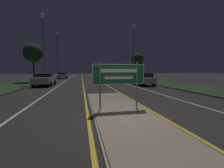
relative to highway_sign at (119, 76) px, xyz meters
The scene contains 22 objects.
ground_plane 1.78m from the highway_sign, 90.00° to the right, with size 160.00×160.00×0.00m, color #282623.
median_island 1.50m from the highway_sign, 90.00° to the left, with size 2.39×9.03×0.10m.
verge_left 21.39m from the highway_sign, 116.43° to the left, with size 5.00×100.00×0.08m.
verge_right 21.39m from the highway_sign, 63.57° to the left, with size 5.00×100.00×0.08m.
centre_line_yellow_left 24.20m from the highway_sign, 93.29° to the left, with size 0.12×70.00×0.01m.
centre_line_yellow_right 24.20m from the highway_sign, 86.71° to the left, with size 0.12×70.00×0.01m.
lane_line_white_left 24.52m from the highway_sign, 99.88° to the left, with size 0.12×70.00×0.01m.
lane_line_white_right 24.52m from the highway_sign, 80.12° to the left, with size 0.12×70.00×0.01m.
edge_line_white_left 25.21m from the highway_sign, 106.63° to the left, with size 0.10×70.00×0.01m.
edge_line_white_right 25.21m from the highway_sign, 73.37° to the left, with size 0.10×70.00×0.01m.
highway_sign is the anchor object (origin of this frame).
streetlight_left_near 17.07m from the highway_sign, 112.91° to the left, with size 0.61×0.61×9.15m.
streetlight_left_far 26.58m from the highway_sign, 103.64° to the left, with size 0.61×0.61×9.31m.
streetlight_right_near 18.68m from the highway_sign, 68.38° to the left, with size 0.58×0.58×9.06m.
car_receding_0 11.93m from the highway_sign, 61.83° to the left, with size 1.88×4.16×1.46m.
car_receding_1 21.70m from the highway_sign, 83.16° to the left, with size 1.86×4.37×1.39m.
car_receding_2 33.88m from the highway_sign, 80.48° to the left, with size 1.86×4.76×1.46m.
car_approaching_0 13.66m from the highway_sign, 115.01° to the left, with size 1.94×4.67×1.43m.
car_approaching_1 28.62m from the highway_sign, 101.29° to the left, with size 2.00×4.18×1.30m.
warning_sign 23.39m from the highway_sign, 67.10° to the left, with size 0.60×0.06×2.07m.
roadside_palm_left 20.10m from the highway_sign, 115.40° to the left, with size 2.73×2.73×5.65m.
roadside_palm_right 26.13m from the highway_sign, 67.13° to the left, with size 2.65×2.65×5.31m.
Camera 1 is at (-1.61, -5.43, 1.78)m, focal length 24.00 mm.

